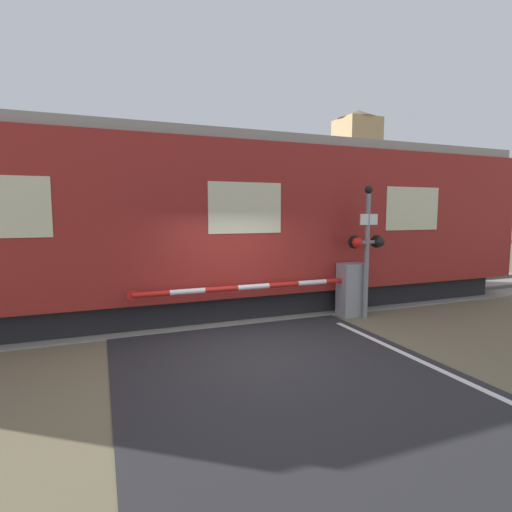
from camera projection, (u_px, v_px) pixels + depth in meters
name	position (u px, v px, depth m)	size (l,w,h in m)	color
ground_plane	(260.00, 351.00, 7.18)	(80.00, 80.00, 0.00)	#6B6047
track_bed	(212.00, 309.00, 10.20)	(36.00, 3.20, 0.13)	gray
train	(226.00, 224.00, 10.11)	(16.81, 2.98, 4.30)	black
crossing_barrier	(337.00, 289.00, 9.48)	(5.46, 0.44, 1.28)	gray
signal_post	(367.00, 244.00, 9.28)	(0.93, 0.26, 3.10)	gray
distant_building	(356.00, 175.00, 37.11)	(3.73, 3.73, 11.83)	tan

